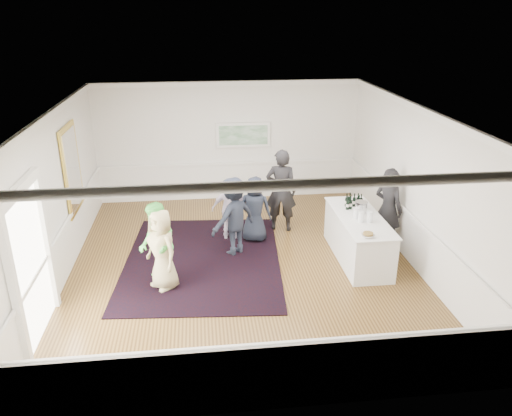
{
  "coord_description": "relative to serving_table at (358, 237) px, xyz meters",
  "views": [
    {
      "loc": [
        -0.79,
        -9.07,
        4.95
      ],
      "look_at": [
        0.3,
        0.2,
        1.18
      ],
      "focal_mm": 35.0,
      "sensor_mm": 36.0,
      "label": 1
    }
  ],
  "objects": [
    {
      "name": "landscape_painting",
      "position": [
        -2.03,
        3.9,
        1.3
      ],
      "size": [
        1.44,
        0.06,
        0.66
      ],
      "color": "white",
      "rests_on": "wall_back"
    },
    {
      "name": "guest_dark_a",
      "position": [
        -2.56,
        0.55,
        0.37
      ],
      "size": [
        1.26,
        1.15,
        1.7
      ],
      "primitive_type": "imported",
      "rotation": [
        0.0,
        0.0,
        3.76
      ],
      "color": "#1B202D",
      "rests_on": "floor"
    },
    {
      "name": "guest_dark_b",
      "position": [
        -1.36,
        1.66,
        0.5
      ],
      "size": [
        0.81,
        0.64,
        1.97
      ],
      "primitive_type": "imported",
      "rotation": [
        0.0,
        0.0,
        2.89
      ],
      "color": "black",
      "rests_on": "floor"
    },
    {
      "name": "wall_right",
      "position": [
        1.07,
        -0.04,
        1.12
      ],
      "size": [
        0.02,
        8.0,
        3.2
      ],
      "primitive_type": "cube",
      "color": "white",
      "rests_on": "floor"
    },
    {
      "name": "guest_lilac",
      "position": [
        -2.57,
        1.31,
        0.24
      ],
      "size": [
        0.87,
        0.41,
        1.45
      ],
      "primitive_type": "imported",
      "rotation": [
        0.0,
        0.0,
        3.08
      ],
      "color": "silver",
      "rests_on": "floor"
    },
    {
      "name": "guest_green",
      "position": [
        -4.07,
        -0.65,
        0.35
      ],
      "size": [
        0.84,
        0.96,
        1.67
      ],
      "primitive_type": "imported",
      "rotation": [
        0.0,
        0.0,
        -1.28
      ],
      "color": "#58D856",
      "rests_on": "floor"
    },
    {
      "name": "area_rug",
      "position": [
        -3.24,
        0.28,
        -0.47
      ],
      "size": [
        3.52,
        4.44,
        0.02
      ],
      "primitive_type": "cube",
      "rotation": [
        0.0,
        0.0,
        -0.08
      ],
      "color": "black",
      "rests_on": "floor"
    },
    {
      "name": "mirror",
      "position": [
        -5.88,
        1.26,
        1.32
      ],
      "size": [
        0.05,
        1.25,
        1.85
      ],
      "color": "gold",
      "rests_on": "wall_left"
    },
    {
      "name": "doorway",
      "position": [
        -5.88,
        -1.94,
        0.94
      ],
      "size": [
        0.1,
        1.78,
        2.56
      ],
      "color": "white",
      "rests_on": "wall_left"
    },
    {
      "name": "bartender",
      "position": [
        0.77,
        0.43,
        0.44
      ],
      "size": [
        0.74,
        0.8,
        1.84
      ],
      "primitive_type": "imported",
      "rotation": [
        0.0,
        0.0,
        2.18
      ],
      "color": "black",
      "rests_on": "floor"
    },
    {
      "name": "serving_table",
      "position": [
        0.0,
        0.0,
        0.0
      ],
      "size": [
        0.9,
        2.36,
        0.96
      ],
      "color": "white",
      "rests_on": "floor"
    },
    {
      "name": "floor",
      "position": [
        -2.43,
        -0.04,
        -0.48
      ],
      "size": [
        8.0,
        8.0,
        0.0
      ],
      "primitive_type": "plane",
      "color": "brown",
      "rests_on": "ground"
    },
    {
      "name": "nut_bowl",
      "position": [
        -0.15,
        -0.96,
        0.51
      ],
      "size": [
        0.25,
        0.25,
        0.08
      ],
      "color": "white",
      "rests_on": "serving_table"
    },
    {
      "name": "wall_back",
      "position": [
        -2.43,
        3.96,
        1.12
      ],
      "size": [
        7.0,
        0.02,
        3.2
      ],
      "primitive_type": "cube",
      "color": "white",
      "rests_on": "floor"
    },
    {
      "name": "guest_tan",
      "position": [
        -3.98,
        -0.7,
        0.31
      ],
      "size": [
        0.86,
        0.92,
        1.58
      ],
      "primitive_type": "imported",
      "rotation": [
        0.0,
        0.0,
        -0.93
      ],
      "color": "tan",
      "rests_on": "floor"
    },
    {
      "name": "guest_navy",
      "position": [
        -2.04,
        1.14,
        0.27
      ],
      "size": [
        0.84,
        0.67,
        1.51
      ],
      "primitive_type": "imported",
      "rotation": [
        0.0,
        0.0,
        2.85
      ],
      "color": "#1B202D",
      "rests_on": "floor"
    },
    {
      "name": "wine_bottles",
      "position": [
        0.01,
        0.51,
        0.63
      ],
      "size": [
        0.4,
        0.29,
        0.31
      ],
      "color": "black",
      "rests_on": "serving_table"
    },
    {
      "name": "wall_left",
      "position": [
        -5.93,
        -0.04,
        1.12
      ],
      "size": [
        0.02,
        8.0,
        3.2
      ],
      "primitive_type": "cube",
      "color": "white",
      "rests_on": "floor"
    },
    {
      "name": "wainscoting",
      "position": [
        -2.43,
        -0.04,
        0.02
      ],
      "size": [
        7.0,
        8.0,
        1.0
      ],
      "primitive_type": null,
      "color": "white",
      "rests_on": "floor"
    },
    {
      "name": "ice_bucket",
      "position": [
        0.08,
        0.2,
        0.59
      ],
      "size": [
        0.26,
        0.26,
        0.25
      ],
      "primitive_type": "cylinder",
      "color": "silver",
      "rests_on": "serving_table"
    },
    {
      "name": "wall_front",
      "position": [
        -2.43,
        -4.04,
        1.12
      ],
      "size": [
        7.0,
        0.02,
        3.2
      ],
      "primitive_type": "cube",
      "color": "white",
      "rests_on": "floor"
    },
    {
      "name": "juice_pitchers",
      "position": [
        -0.03,
        -0.22,
        0.6
      ],
      "size": [
        0.32,
        0.33,
        0.24
      ],
      "color": "#65AE3E",
      "rests_on": "serving_table"
    },
    {
      "name": "ceiling",
      "position": [
        -2.43,
        -0.04,
        2.72
      ],
      "size": [
        7.0,
        8.0,
        0.02
      ],
      "primitive_type": "cube",
      "color": "white",
      "rests_on": "wall_back"
    }
  ]
}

